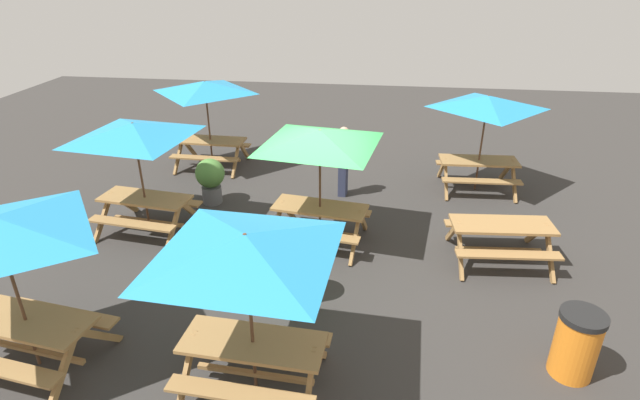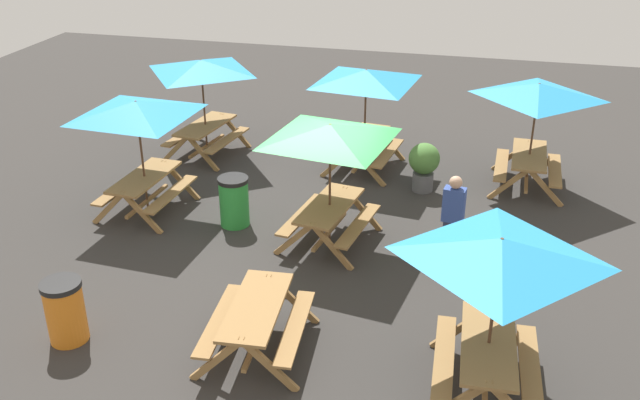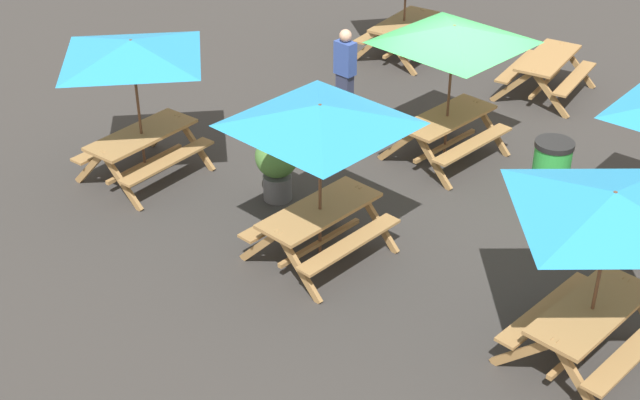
% 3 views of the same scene
% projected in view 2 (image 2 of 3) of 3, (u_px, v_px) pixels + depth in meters
% --- Properties ---
extents(ground_plane, '(28.10, 28.10, 0.00)m').
position_uv_depth(ground_plane, '(315.00, 235.00, 13.38)').
color(ground_plane, '#33302D').
rests_on(ground_plane, ground).
extents(picnic_table_0, '(2.80, 2.80, 2.34)m').
position_uv_depth(picnic_table_0, '(330.00, 141.00, 12.30)').
color(picnic_table_0, olive).
rests_on(picnic_table_0, ground).
extents(picnic_table_1, '(2.81, 2.81, 2.34)m').
position_uv_depth(picnic_table_1, '(366.00, 84.00, 15.39)').
color(picnic_table_1, olive).
rests_on(picnic_table_1, ground).
extents(picnic_table_2, '(2.82, 2.82, 2.34)m').
position_uv_depth(picnic_table_2, '(137.00, 117.00, 13.45)').
color(picnic_table_2, olive).
rests_on(picnic_table_2, ground).
extents(picnic_table_3, '(2.05, 2.05, 2.34)m').
position_uv_depth(picnic_table_3, '(537.00, 98.00, 14.47)').
color(picnic_table_3, olive).
rests_on(picnic_table_3, ground).
extents(picnic_table_4, '(2.09, 2.09, 2.34)m').
position_uv_depth(picnic_table_4, '(499.00, 261.00, 8.68)').
color(picnic_table_4, olive).
rests_on(picnic_table_4, ground).
extents(picnic_table_5, '(2.26, 2.26, 2.34)m').
position_uv_depth(picnic_table_5, '(202.00, 73.00, 16.13)').
color(picnic_table_5, olive).
rests_on(picnic_table_5, ground).
extents(picnic_table_6, '(1.90, 1.65, 0.81)m').
position_uv_depth(picnic_table_6, '(257.00, 317.00, 10.06)').
color(picnic_table_6, olive).
rests_on(picnic_table_6, ground).
extents(trash_bin_green, '(0.59, 0.59, 0.98)m').
position_uv_depth(trash_bin_green, '(234.00, 201.00, 13.58)').
color(trash_bin_green, green).
rests_on(trash_bin_green, ground).
extents(trash_bin_orange, '(0.59, 0.59, 0.98)m').
position_uv_depth(trash_bin_orange, '(65.00, 311.00, 10.31)').
color(trash_bin_orange, orange).
rests_on(trash_bin_orange, ground).
extents(potted_plant_0, '(0.65, 0.65, 1.06)m').
position_uv_depth(potted_plant_0, '(424.00, 164.00, 14.93)').
color(potted_plant_0, '#59595B').
rests_on(potted_plant_0, ground).
extents(person_standing, '(0.26, 0.39, 1.67)m').
position_uv_depth(person_standing, '(453.00, 219.00, 12.08)').
color(person_standing, '#2D334C').
rests_on(person_standing, ground).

